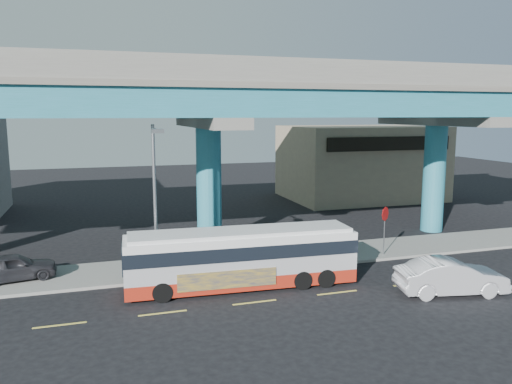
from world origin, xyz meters
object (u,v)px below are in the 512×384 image
object	(u,v)px
parked_car	(13,267)
stop_sign	(385,220)
transit_bus	(242,256)
sedan	(451,277)
street_lamp	(156,181)

from	to	relation	value
parked_car	stop_sign	xyz separation A→B (m)	(19.67, -1.40, 1.38)
transit_bus	stop_sign	xyz separation A→B (m)	(9.19, 2.41, 0.67)
sedan	parked_car	distance (m)	20.80
sedan	street_lamp	xyz separation A→B (m)	(-12.64, 5.42, 4.25)
transit_bus	sedan	size ratio (longest dim) A/B	2.12
transit_bus	stop_sign	distance (m)	9.52
transit_bus	sedan	world-z (taller)	transit_bus
transit_bus	parked_car	xyz separation A→B (m)	(-10.48, 3.81, -0.71)
transit_bus	street_lamp	bearing A→B (deg)	158.88
transit_bus	street_lamp	distance (m)	5.41
street_lamp	stop_sign	world-z (taller)	street_lamp
street_lamp	transit_bus	bearing A→B (deg)	-24.15
transit_bus	street_lamp	world-z (taller)	street_lamp
street_lamp	stop_sign	distance (m)	13.26
parked_car	street_lamp	distance (m)	8.25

